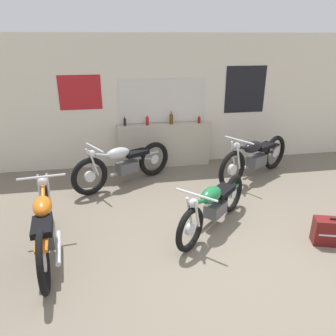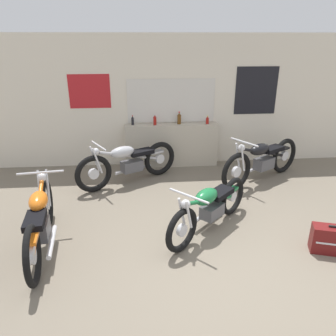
% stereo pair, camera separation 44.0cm
% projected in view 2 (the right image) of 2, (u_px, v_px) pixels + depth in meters
% --- Properties ---
extents(ground_plane, '(24.00, 24.00, 0.00)m').
position_uv_depth(ground_plane, '(232.00, 266.00, 4.18)').
color(ground_plane, '#706656').
extents(wall_back, '(10.00, 0.07, 2.80)m').
position_uv_depth(wall_back, '(190.00, 102.00, 7.14)').
color(wall_back, beige).
rests_on(wall_back, ground_plane).
extents(sill_counter, '(2.04, 0.28, 0.95)m').
position_uv_depth(sill_counter, '(172.00, 145.00, 7.29)').
color(sill_counter, '#B7AD99').
rests_on(sill_counter, ground_plane).
extents(bottle_leftmost, '(0.06, 0.06, 0.21)m').
position_uv_depth(bottle_leftmost, '(133.00, 121.00, 7.03)').
color(bottle_leftmost, black).
rests_on(bottle_leftmost, sill_counter).
extents(bottle_left_center, '(0.07, 0.07, 0.23)m').
position_uv_depth(bottle_left_center, '(155.00, 120.00, 7.02)').
color(bottle_left_center, maroon).
rests_on(bottle_left_center, sill_counter).
extents(bottle_center, '(0.08, 0.08, 0.27)m').
position_uv_depth(bottle_center, '(179.00, 119.00, 7.08)').
color(bottle_center, '#5B3814').
rests_on(bottle_center, sill_counter).
extents(bottle_right_center, '(0.06, 0.06, 0.18)m').
position_uv_depth(bottle_right_center, '(207.00, 120.00, 7.11)').
color(bottle_right_center, maroon).
rests_on(bottle_right_center, sill_counter).
extents(motorcycle_black, '(1.95, 1.26, 0.94)m').
position_uv_depth(motorcycle_black, '(262.00, 160.00, 6.51)').
color(motorcycle_black, black).
rests_on(motorcycle_black, ground_plane).
extents(motorcycle_silver, '(1.95, 1.14, 0.90)m').
position_uv_depth(motorcycle_silver, '(128.00, 163.00, 6.42)').
color(motorcycle_silver, black).
rests_on(motorcycle_silver, ground_plane).
extents(motorcycle_orange, '(0.64, 2.05, 0.94)m').
position_uv_depth(motorcycle_orange, '(40.00, 221.00, 4.37)').
color(motorcycle_orange, black).
rests_on(motorcycle_orange, ground_plane).
extents(motorcycle_green, '(1.46, 1.43, 0.80)m').
position_uv_depth(motorcycle_green, '(210.00, 207.00, 4.82)').
color(motorcycle_green, black).
rests_on(motorcycle_green, ground_plane).
extents(hard_case_darkred, '(0.63, 0.39, 0.41)m').
position_uv_depth(hard_case_darkred, '(334.00, 240.00, 4.39)').
color(hard_case_darkred, maroon).
rests_on(hard_case_darkred, ground_plane).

